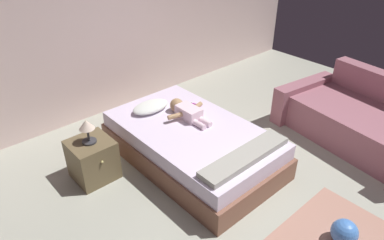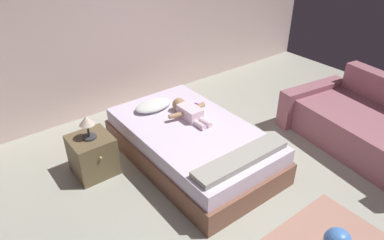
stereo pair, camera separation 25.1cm
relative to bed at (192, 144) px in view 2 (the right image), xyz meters
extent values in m
plane|color=#A9AB9A|center=(-0.12, -1.20, -0.22)|extent=(8.00, 8.00, 0.00)
cube|color=beige|center=(-0.12, 1.80, 1.04)|extent=(8.00, 0.12, 2.52)
cube|color=brown|center=(0.00, 0.00, -0.09)|extent=(1.23, 2.08, 0.27)
cube|color=silver|center=(0.00, 0.00, 0.14)|extent=(1.18, 1.99, 0.18)
ellipsoid|color=white|center=(-0.11, 0.64, 0.28)|extent=(0.49, 0.29, 0.10)
cube|color=white|center=(0.12, 0.19, 0.30)|extent=(0.19, 0.31, 0.15)
sphere|color=tan|center=(0.12, 0.41, 0.31)|extent=(0.17, 0.17, 0.17)
cylinder|color=tan|center=(-0.06, 0.23, 0.30)|extent=(0.19, 0.10, 0.06)
cylinder|color=tan|center=(0.29, 0.23, 0.30)|extent=(0.19, 0.10, 0.06)
cylinder|color=white|center=(0.07, -0.05, 0.26)|extent=(0.06, 0.18, 0.06)
cylinder|color=white|center=(0.16, -0.05, 0.26)|extent=(0.06, 0.18, 0.06)
cube|color=#AD2799|center=(0.40, 0.36, 0.24)|extent=(0.06, 0.14, 0.01)
cube|color=white|center=(0.38, 0.43, 0.25)|extent=(0.02, 0.03, 0.01)
cube|color=#A16371|center=(1.81, -1.11, 0.00)|extent=(1.07, 1.63, 0.44)
cube|color=#A16371|center=(1.93, -0.25, 0.04)|extent=(1.08, 0.35, 0.52)
cube|color=brown|center=(-1.02, 0.50, 0.01)|extent=(0.44, 0.44, 0.47)
sphere|color=tan|center=(-1.02, 0.26, 0.11)|extent=(0.03, 0.03, 0.03)
cylinder|color=#333338|center=(-1.02, 0.50, 0.25)|extent=(0.15, 0.15, 0.02)
cylinder|color=#333338|center=(-1.02, 0.50, 0.34)|extent=(0.02, 0.02, 0.15)
cone|color=beige|center=(-1.02, 0.50, 0.47)|extent=(0.16, 0.16, 0.10)
cube|color=#A5A298|center=(0.00, -0.79, 0.26)|extent=(1.10, 0.24, 0.07)
camera|label=1|loc=(-2.25, -2.52, 2.37)|focal=32.69mm
camera|label=2|loc=(-2.06, -2.68, 2.37)|focal=32.69mm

